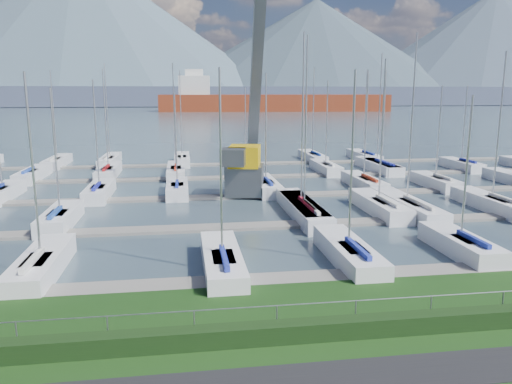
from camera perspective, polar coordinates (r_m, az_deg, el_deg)
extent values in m
cube|color=black|center=(16.81, 7.97, -20.42)|extent=(160.00, 2.00, 0.04)
cube|color=#3D4F5A|center=(276.85, -7.60, 9.38)|extent=(800.00, 540.00, 0.20)
cube|color=black|center=(18.82, 5.71, -15.47)|extent=(80.00, 0.70, 0.70)
cylinder|color=gray|center=(18.81, 5.46, -12.62)|extent=(80.00, 0.04, 0.04)
cube|color=#475069|center=(346.70, -7.82, 10.82)|extent=(900.00, 80.00, 12.00)
cone|color=#495D6B|center=(426.28, -19.47, 17.33)|extent=(340.00, 340.00, 115.00)
cone|color=#3B4A57|center=(442.97, 6.85, 15.67)|extent=(300.00, 300.00, 85.00)
cone|color=#425061|center=(522.64, 25.51, 14.84)|extent=(320.00, 320.00, 100.00)
cube|color=gray|center=(24.77, 2.05, -10.07)|extent=(90.00, 1.60, 0.25)
cube|color=gray|center=(34.16, -0.98, -3.99)|extent=(90.00, 1.60, 0.25)
cube|color=#65625F|center=(43.82, -2.67, -0.55)|extent=(90.00, 1.60, 0.25)
cube|color=slate|center=(53.60, -3.74, 1.64)|extent=(90.00, 1.60, 0.25)
cube|color=gray|center=(63.45, -4.48, 3.15)|extent=(90.00, 1.60, 0.25)
cube|color=#585B5F|center=(44.07, -1.30, 1.41)|extent=(3.81, 3.81, 2.60)
cube|color=gold|center=(43.75, -1.31, 4.12)|extent=(3.27, 3.88, 1.80)
cube|color=#4F5256|center=(48.23, 0.15, 15.51)|extent=(1.46, 11.25, 19.89)
cube|color=#525559|center=(41.62, -2.62, 4.01)|extent=(2.43, 2.58, 1.40)
cube|color=maroon|center=(240.84, 2.14, 9.88)|extent=(108.52, 24.89, 10.00)
cube|color=silver|center=(239.25, -7.03, 11.59)|extent=(14.87, 14.87, 12.00)
cube|color=silver|center=(239.38, -7.07, 13.26)|extent=(8.50, 8.50, 4.00)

